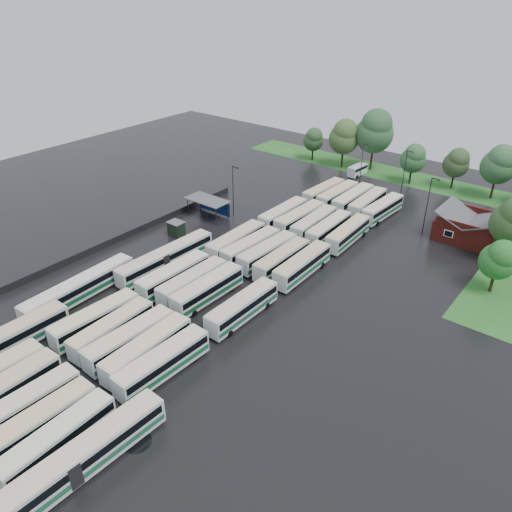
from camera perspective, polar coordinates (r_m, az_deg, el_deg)
The scene contains 54 objects.
ground at distance 70.87m, azimuth -7.35°, elevation -5.00°, with size 160.00×160.00×0.00m, color black.
brick_building at distance 92.80m, azimuth 23.10°, elevation 2.82°, with size 10.07×8.60×5.39m.
wash_shed at distance 93.85m, azimuth -5.41°, elevation 6.21°, with size 8.20×4.20×3.58m.
utility_hut at distance 87.97m, azimuth -9.09°, elevation 3.11°, with size 2.70×2.20×2.62m.
grass_strip_north at distance 119.18m, azimuth 16.20°, elevation 8.75°, with size 80.00×10.00×0.01m, color #266A22.
west_fence at distance 89.90m, azimuth -13.81°, elevation 2.68°, with size 0.10×50.00×1.20m, color #2D2D30.
bus_r0c1 at distance 60.07m, azimuth -26.75°, elevation -13.65°, with size 2.86×12.02×3.33m.
bus_r0c2 at distance 57.57m, azimuth -24.97°, elevation -15.35°, with size 2.79×11.72×3.24m.
bus_r0c3 at distance 55.22m, azimuth -23.66°, elevation -17.23°, with size 2.72×11.88×3.29m.
bus_r0c4 at distance 53.20m, azimuth -21.70°, elevation -18.91°, with size 2.89×11.82×3.27m.
bus_r1c0 at distance 66.73m, azimuth -17.87°, elevation -6.90°, with size 3.03×12.02×3.32m.
bus_r1c1 at distance 64.45m, azimuth -16.12°, elevation -8.08°, with size 3.01×11.74×3.24m.
bus_r1c2 at distance 62.25m, azimuth -14.21°, elevation -9.22°, with size 2.83×12.07×3.34m.
bus_r1c3 at distance 60.22m, azimuth -12.32°, elevation -10.43°, with size 3.03×12.27×3.39m.
bus_r1c4 at distance 58.18m, azimuth -10.62°, elevation -11.89°, with size 2.95×12.20×3.38m.
bus_r2c0 at distance 73.13m, azimuth -9.39°, elevation -2.25°, with size 2.76×12.23×3.40m.
bus_r2c1 at distance 71.35m, azimuth -7.26°, elevation -2.99°, with size 2.63×11.89×3.30m.
bus_r2c2 at distance 69.52m, azimuth -5.57°, elevation -3.81°, with size 2.75×12.10×3.36m.
bus_r2c4 at distance 65.66m, azimuth -1.58°, elevation -5.89°, with size 2.61×12.07×3.36m.
bus_r3c0 at distance 81.52m, azimuth -2.30°, elevation 1.68°, with size 2.86×12.26×3.40m.
bus_r3c1 at distance 79.81m, azimuth -0.58°, elevation 1.01°, with size 3.01×11.94×3.30m.
bus_r3c2 at distance 78.27m, azimuth 1.30°, elevation 0.40°, with size 3.06×12.00×3.31m.
bus_r3c3 at distance 76.46m, azimuth 2.99°, elevation -0.41°, with size 2.60×11.75×3.27m.
bus_r3c4 at distance 75.05m, azimuth 5.32°, elevation -1.06°, with size 2.85×12.28×3.40m.
bus_r4c0 at distance 91.16m, azimuth 3.12°, elevation 4.78°, with size 2.57×11.95×3.33m.
bus_r4c1 at distance 89.80m, azimuth 5.02°, elevation 4.33°, with size 2.91×12.25×3.39m.
bus_r4c2 at distance 88.15m, azimuth 6.64°, elevation 3.70°, with size 2.89×11.90×3.29m.
bus_r4c3 at distance 86.69m, azimuth 8.31°, elevation 3.10°, with size 2.77×11.71×3.24m.
bus_r4c4 at distance 85.56m, azimuth 10.45°, elevation 2.54°, with size 2.96×11.82×3.27m.
bus_r5c0 at distance 101.88m, azimuth 7.74°, elevation 7.25°, with size 3.00×11.70×3.23m.
bus_r5c1 at distance 100.56m, azimuth 9.31°, elevation 6.84°, with size 2.89×11.87×3.28m.
bus_r5c2 at distance 99.19m, azimuth 11.01°, elevation 6.40°, with size 2.65×12.23×3.40m.
bus_r5c3 at distance 98.00m, azimuth 12.62°, elevation 5.90°, with size 2.95×11.98×3.31m.
bus_r5c4 at distance 96.32m, azimuth 14.23°, elevation 5.25°, with size 3.03×11.72×3.23m.
artic_bus_west_b at distance 78.04m, azimuth -10.25°, elevation -0.21°, with size 2.99×17.62×3.26m.
artic_bus_west_c at distance 73.67m, azimuth -19.52°, elevation -3.51°, with size 3.34×17.65×3.26m.
artic_bus_east at distance 50.75m, azimuth -19.78°, elevation -21.30°, with size 3.18×18.30×3.38m.
minibus at distance 116.93m, azimuth 11.52°, elevation 9.62°, with size 2.42×5.54×2.36m.
tree_north_0 at distance 124.56m, azimuth 6.60°, elevation 13.12°, with size 4.89×4.89×8.10m.
tree_north_1 at distance 119.78m, azimuth 10.07°, elevation 13.32°, with size 6.98×6.98×11.56m.
tree_north_2 at distance 119.11m, azimuth 13.46°, elevation 13.75°, with size 8.59×8.59×14.22m.
tree_north_3 at distance 113.36m, azimuth 17.57°, elevation 10.62°, with size 5.43×5.43×9.00m.
tree_north_4 at distance 113.66m, azimuth 21.97°, elevation 9.89°, with size 5.40×5.40×8.95m.
tree_north_5 at distance 110.87m, azimuth 26.07°, elevation 9.41°, with size 6.86×6.86×11.36m.
tree_east_0 at distance 76.92m, azimuth 26.06°, elevation -0.33°, with size 5.15×5.12×8.49m.
lamp_post_ne at distance 91.24m, azimuth 19.13°, elevation 5.95°, with size 1.57×0.30×10.16m.
lamp_post_nw at distance 92.93m, azimuth -2.59°, elevation 7.87°, with size 1.51×0.29×9.78m.
lamp_post_back_w at distance 110.04m, azimuth 12.05°, elevation 10.53°, with size 1.41×0.27×9.15m.
lamp_post_back_e at distance 106.31m, azimuth 16.67°, elevation 9.41°, with size 1.48×0.29×9.59m.
puddle_0 at distance 63.89m, azimuth -24.53°, elevation -12.33°, with size 5.97×5.97×0.01m, color black.
puddle_1 at distance 57.25m, azimuth -20.07°, elevation -16.91°, with size 4.24×4.24×0.01m, color black.
puddle_2 at distance 76.73m, azimuth -7.60°, elevation -2.09°, with size 5.44×5.44×0.01m, color black.
puddle_3 at distance 67.11m, azimuth -2.57°, elevation -6.96°, with size 3.60×3.60×0.01m, color black.
puddle_4 at distance 53.31m, azimuth -13.45°, elevation -19.95°, with size 2.90×2.90×0.01m, color black.
Camera 1 is at (43.12, -39.74, 39.79)m, focal length 35.00 mm.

